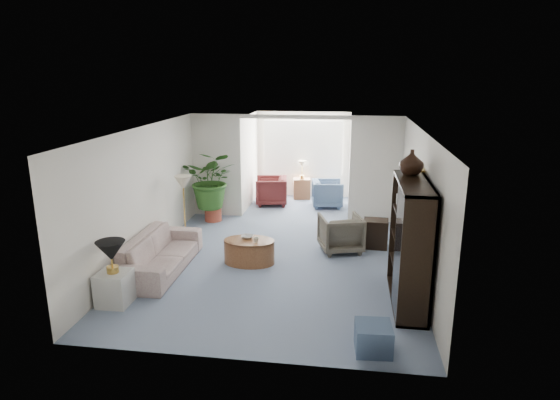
% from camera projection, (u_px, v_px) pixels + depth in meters
% --- Properties ---
extents(floor, '(6.00, 6.00, 0.00)m').
position_uv_depth(floor, '(275.00, 266.00, 8.82)').
color(floor, gray).
rests_on(floor, ground).
extents(sunroom_floor, '(2.60, 2.60, 0.00)m').
position_uv_depth(sunroom_floor, '(299.00, 206.00, 12.74)').
color(sunroom_floor, gray).
rests_on(sunroom_floor, ground).
extents(back_pier_left, '(1.20, 0.12, 2.50)m').
position_uv_depth(back_pier_left, '(217.00, 166.00, 11.62)').
color(back_pier_left, white).
rests_on(back_pier_left, ground).
extents(back_pier_right, '(1.20, 0.12, 2.50)m').
position_uv_depth(back_pier_right, '(376.00, 170.00, 11.10)').
color(back_pier_right, white).
rests_on(back_pier_right, ground).
extents(back_header, '(2.60, 0.12, 0.10)m').
position_uv_depth(back_header, '(295.00, 117.00, 11.05)').
color(back_header, white).
rests_on(back_header, back_pier_left).
extents(window_pane, '(2.20, 0.02, 1.50)m').
position_uv_depth(window_pane, '(303.00, 148.00, 13.41)').
color(window_pane, white).
extents(window_blinds, '(2.20, 0.02, 1.50)m').
position_uv_depth(window_blinds, '(303.00, 148.00, 13.38)').
color(window_blinds, white).
extents(framed_picture, '(0.04, 0.50, 0.40)m').
position_uv_depth(framed_picture, '(420.00, 181.00, 7.95)').
color(framed_picture, '#BCB296').
extents(sofa, '(0.89, 2.25, 0.65)m').
position_uv_depth(sofa, '(160.00, 253.00, 8.57)').
color(sofa, beige).
rests_on(sofa, ground).
extents(end_table, '(0.48, 0.48, 0.52)m').
position_uv_depth(end_table, '(115.00, 288.00, 7.32)').
color(end_table, beige).
rests_on(end_table, ground).
extents(table_lamp, '(0.44, 0.44, 0.30)m').
position_uv_depth(table_lamp, '(111.00, 251.00, 7.16)').
color(table_lamp, black).
rests_on(table_lamp, end_table).
extents(floor_lamp, '(0.36, 0.36, 0.28)m').
position_uv_depth(floor_lamp, '(183.00, 183.00, 9.87)').
color(floor_lamp, beige).
rests_on(floor_lamp, ground).
extents(coffee_table, '(1.07, 1.07, 0.45)m').
position_uv_depth(coffee_table, '(249.00, 251.00, 8.91)').
color(coffee_table, '#925E35').
rests_on(coffee_table, ground).
extents(coffee_bowl, '(0.25, 0.25, 0.05)m').
position_uv_depth(coffee_bowl, '(248.00, 237.00, 8.95)').
color(coffee_bowl, beige).
rests_on(coffee_bowl, coffee_table).
extents(coffee_cup, '(0.11, 0.11, 0.09)m').
position_uv_depth(coffee_cup, '(256.00, 240.00, 8.72)').
color(coffee_cup, beige).
rests_on(coffee_cup, coffee_table).
extents(wingback_chair, '(0.98, 1.00, 0.73)m').
position_uv_depth(wingback_chair, '(341.00, 233.00, 9.49)').
color(wingback_chair, '#6A6353').
rests_on(wingback_chair, ground).
extents(side_table_dark, '(0.51, 0.42, 0.58)m').
position_uv_depth(side_table_dark, '(376.00, 233.00, 9.70)').
color(side_table_dark, black).
rests_on(side_table_dark, ground).
extents(entertainment_cabinet, '(0.46, 1.72, 1.91)m').
position_uv_depth(entertainment_cabinet, '(410.00, 243.00, 7.23)').
color(entertainment_cabinet, black).
rests_on(entertainment_cabinet, ground).
extents(cabinet_urn, '(0.38, 0.38, 0.39)m').
position_uv_depth(cabinet_urn, '(412.00, 162.00, 7.40)').
color(cabinet_urn, black).
rests_on(cabinet_urn, entertainment_cabinet).
extents(ottoman, '(0.49, 0.49, 0.37)m').
position_uv_depth(ottoman, '(373.00, 338.00, 6.10)').
color(ottoman, '#4A5D80').
rests_on(ottoman, ground).
extents(plant_pot, '(0.40, 0.40, 0.32)m').
position_uv_depth(plant_pot, '(213.00, 214.00, 11.46)').
color(plant_pot, '#A5422F').
rests_on(plant_pot, ground).
extents(house_plant, '(1.24, 1.08, 1.38)m').
position_uv_depth(house_plant, '(212.00, 180.00, 11.23)').
color(house_plant, '#2C5B1F').
rests_on(house_plant, plant_pot).
extents(sunroom_chair_blue, '(0.88, 0.86, 0.71)m').
position_uv_depth(sunroom_chair_blue, '(327.00, 194.00, 12.60)').
color(sunroom_chair_blue, '#4A5D80').
rests_on(sunroom_chair_blue, ground).
extents(sunroom_chair_maroon, '(0.93, 0.91, 0.75)m').
position_uv_depth(sunroom_chair_maroon, '(271.00, 191.00, 12.80)').
color(sunroom_chair_maroon, '#5A1E20').
rests_on(sunroom_chair_maroon, ground).
extents(sunroom_table, '(0.51, 0.42, 0.57)m').
position_uv_depth(sunroom_table, '(302.00, 189.00, 13.44)').
color(sunroom_table, '#925E35').
rests_on(sunroom_table, ground).
extents(shelf_clutter, '(0.30, 1.06, 1.06)m').
position_uv_depth(shelf_clutter, '(407.00, 244.00, 7.23)').
color(shelf_clutter, '#2F2C2A').
rests_on(shelf_clutter, entertainment_cabinet).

